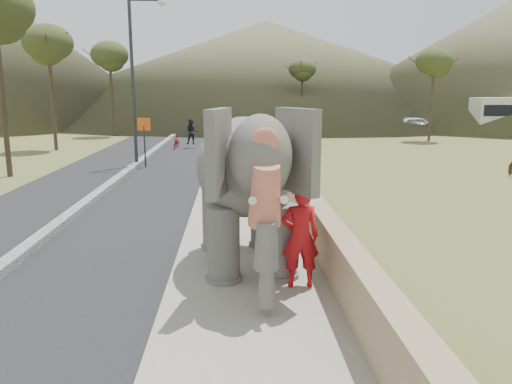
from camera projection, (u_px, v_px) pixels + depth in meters
ground at (248, 298)px, 9.04m from camera, size 160.00×160.00×0.00m
road at (106, 191)px, 18.59m from camera, size 7.00×120.00×0.03m
median at (106, 188)px, 18.58m from camera, size 0.35×120.00×0.22m
walkway at (240, 188)px, 18.81m from camera, size 3.00×120.00×0.15m
parapet at (284, 175)px, 18.79m from camera, size 0.30×120.00×1.10m
lamppost at (139, 65)px, 23.64m from camera, size 1.76×0.36×8.00m
signboard at (144, 134)px, 23.91m from camera, size 0.60×0.08×2.40m
distant_car at (417, 125)px, 43.74m from camera, size 4.28×1.84×1.44m
hill_far at (266, 68)px, 76.38m from camera, size 80.00×80.00×14.00m
elephant_and_man at (247, 188)px, 10.18m from camera, size 2.64×4.60×3.19m
motorcyclist at (184, 137)px, 32.06m from camera, size 1.73×1.64×1.89m
trees at (256, 87)px, 31.31m from camera, size 48.22×36.42×8.75m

